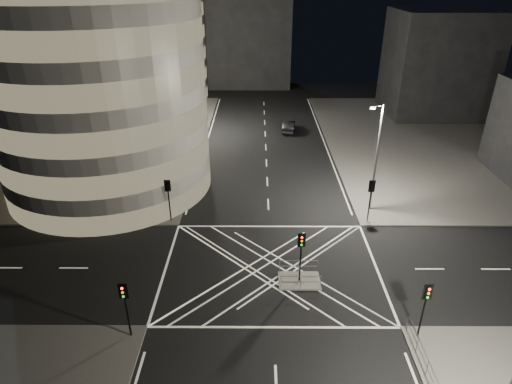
{
  "coord_description": "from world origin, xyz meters",
  "views": [
    {
      "loc": [
        -1.03,
        -26.03,
        20.08
      ],
      "look_at": [
        -1.17,
        6.82,
        3.0
      ],
      "focal_mm": 30.0,
      "sensor_mm": 36.0,
      "label": 1
    }
  ],
  "objects_px": {
    "traffic_signal_fl": "(168,193)",
    "street_lamp_left_far": "(194,94)",
    "street_lamp_left_near": "(169,143)",
    "central_island": "(299,281)",
    "traffic_signal_island": "(301,248)",
    "sedan": "(289,126)",
    "street_lamp_right_far": "(376,155)",
    "traffic_signal_nl": "(125,300)",
    "traffic_signal_nr": "(426,301)",
    "traffic_signal_fr": "(371,193)"
  },
  "relations": [
    {
      "from": "traffic_signal_fl",
      "to": "street_lamp_left_far",
      "type": "relative_size",
      "value": 0.4
    },
    {
      "from": "street_lamp_left_near",
      "to": "street_lamp_left_far",
      "type": "xyz_separation_m",
      "value": [
        0.0,
        18.0,
        0.0
      ]
    },
    {
      "from": "central_island",
      "to": "traffic_signal_island",
      "type": "height_order",
      "value": "traffic_signal_island"
    },
    {
      "from": "traffic_signal_fl",
      "to": "sedan",
      "type": "distance_m",
      "value": 27.22
    },
    {
      "from": "traffic_signal_island",
      "to": "sedan",
      "type": "relative_size",
      "value": 0.89
    },
    {
      "from": "street_lamp_right_far",
      "to": "sedan",
      "type": "relative_size",
      "value": 2.22
    },
    {
      "from": "traffic_signal_nl",
      "to": "traffic_signal_nr",
      "type": "relative_size",
      "value": 1.0
    },
    {
      "from": "traffic_signal_nr",
      "to": "traffic_signal_fr",
      "type": "bearing_deg",
      "value": 90.0
    },
    {
      "from": "traffic_signal_nr",
      "to": "central_island",
      "type": "bearing_deg",
      "value": 142.07
    },
    {
      "from": "central_island",
      "to": "street_lamp_left_near",
      "type": "distance_m",
      "value": 18.52
    },
    {
      "from": "traffic_signal_fr",
      "to": "sedan",
      "type": "bearing_deg",
      "value": 102.82
    },
    {
      "from": "traffic_signal_island",
      "to": "street_lamp_left_far",
      "type": "bearing_deg",
      "value": 109.95
    },
    {
      "from": "traffic_signal_fr",
      "to": "traffic_signal_nr",
      "type": "height_order",
      "value": "same"
    },
    {
      "from": "traffic_signal_fr",
      "to": "traffic_signal_island",
      "type": "height_order",
      "value": "same"
    },
    {
      "from": "central_island",
      "to": "traffic_signal_nr",
      "type": "height_order",
      "value": "traffic_signal_nr"
    },
    {
      "from": "traffic_signal_nl",
      "to": "street_lamp_right_far",
      "type": "relative_size",
      "value": 0.4
    },
    {
      "from": "traffic_signal_fl",
      "to": "street_lamp_left_near",
      "type": "height_order",
      "value": "street_lamp_left_near"
    },
    {
      "from": "traffic_signal_nl",
      "to": "traffic_signal_fr",
      "type": "relative_size",
      "value": 1.0
    },
    {
      "from": "traffic_signal_fr",
      "to": "traffic_signal_nr",
      "type": "bearing_deg",
      "value": -90.0
    },
    {
      "from": "street_lamp_left_near",
      "to": "traffic_signal_island",
      "type": "bearing_deg",
      "value": -49.73
    },
    {
      "from": "traffic_signal_fl",
      "to": "traffic_signal_nr",
      "type": "xyz_separation_m",
      "value": [
        17.6,
        -13.6,
        0.0
      ]
    },
    {
      "from": "traffic_signal_nl",
      "to": "traffic_signal_nr",
      "type": "distance_m",
      "value": 17.6
    },
    {
      "from": "sedan",
      "to": "traffic_signal_fl",
      "type": "bearing_deg",
      "value": 71.25
    },
    {
      "from": "central_island",
      "to": "traffic_signal_fl",
      "type": "distance_m",
      "value": 13.91
    },
    {
      "from": "traffic_signal_fr",
      "to": "sedan",
      "type": "xyz_separation_m",
      "value": [
        -5.53,
        24.3,
        -2.17
      ]
    },
    {
      "from": "traffic_signal_fl",
      "to": "traffic_signal_island",
      "type": "distance_m",
      "value": 13.62
    },
    {
      "from": "central_island",
      "to": "traffic_signal_nr",
      "type": "xyz_separation_m",
      "value": [
        6.8,
        -5.3,
        2.84
      ]
    },
    {
      "from": "central_island",
      "to": "traffic_signal_fl",
      "type": "bearing_deg",
      "value": 142.46
    },
    {
      "from": "central_island",
      "to": "traffic_signal_fr",
      "type": "relative_size",
      "value": 0.75
    },
    {
      "from": "traffic_signal_fr",
      "to": "street_lamp_left_far",
      "type": "height_order",
      "value": "street_lamp_left_far"
    },
    {
      "from": "traffic_signal_island",
      "to": "street_lamp_left_near",
      "type": "height_order",
      "value": "street_lamp_left_near"
    },
    {
      "from": "traffic_signal_island",
      "to": "street_lamp_right_far",
      "type": "height_order",
      "value": "street_lamp_right_far"
    },
    {
      "from": "traffic_signal_nr",
      "to": "street_lamp_left_near",
      "type": "distance_m",
      "value": 26.32
    },
    {
      "from": "traffic_signal_island",
      "to": "traffic_signal_fl",
      "type": "bearing_deg",
      "value": 142.46
    },
    {
      "from": "traffic_signal_island",
      "to": "traffic_signal_nl",
      "type": "bearing_deg",
      "value": -153.86
    },
    {
      "from": "traffic_signal_fr",
      "to": "street_lamp_left_far",
      "type": "relative_size",
      "value": 0.4
    },
    {
      "from": "traffic_signal_fr",
      "to": "street_lamp_left_far",
      "type": "distance_m",
      "value": 29.63
    },
    {
      "from": "street_lamp_left_near",
      "to": "street_lamp_left_far",
      "type": "height_order",
      "value": "same"
    },
    {
      "from": "street_lamp_left_near",
      "to": "central_island",
      "type": "bearing_deg",
      "value": -49.73
    },
    {
      "from": "traffic_signal_nl",
      "to": "street_lamp_left_far",
      "type": "bearing_deg",
      "value": 90.99
    },
    {
      "from": "central_island",
      "to": "street_lamp_left_near",
      "type": "xyz_separation_m",
      "value": [
        -11.44,
        13.5,
        5.47
      ]
    },
    {
      "from": "central_island",
      "to": "traffic_signal_fr",
      "type": "bearing_deg",
      "value": 50.67
    },
    {
      "from": "street_lamp_left_near",
      "to": "sedan",
      "type": "relative_size",
      "value": 2.22
    },
    {
      "from": "traffic_signal_fl",
      "to": "traffic_signal_island",
      "type": "bearing_deg",
      "value": -37.54
    },
    {
      "from": "street_lamp_left_far",
      "to": "street_lamp_right_far",
      "type": "height_order",
      "value": "same"
    },
    {
      "from": "street_lamp_right_far",
      "to": "traffic_signal_fr",
      "type": "bearing_deg",
      "value": -106.11
    },
    {
      "from": "traffic_signal_nr",
      "to": "street_lamp_left_far",
      "type": "relative_size",
      "value": 0.4
    },
    {
      "from": "street_lamp_left_far",
      "to": "street_lamp_right_far",
      "type": "relative_size",
      "value": 1.0
    },
    {
      "from": "central_island",
      "to": "street_lamp_left_far",
      "type": "distance_m",
      "value": 33.95
    },
    {
      "from": "street_lamp_left_far",
      "to": "sedan",
      "type": "bearing_deg",
      "value": 4.96
    }
  ]
}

